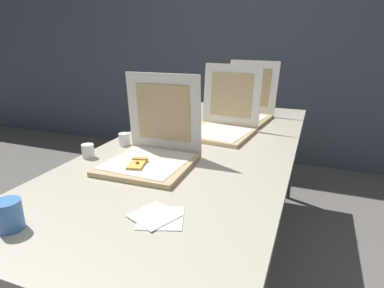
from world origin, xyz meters
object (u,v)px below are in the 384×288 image
(cup_white_near_center, at_px, (124,139))
(cup_white_near_left, at_px, (88,151))
(pizza_box_front, at_px, (152,152))
(pizza_box_back, at_px, (243,111))
(pizza_box_middle, at_px, (221,124))
(cup_white_mid, at_px, (149,131))
(table, at_px, (200,153))
(napkin_pile, at_px, (158,217))
(cup_printed_front, at_px, (9,215))

(cup_white_near_center, relative_size, cup_white_near_left, 1.00)
(pizza_box_front, distance_m, pizza_box_back, 0.99)
(pizza_box_middle, relative_size, cup_white_mid, 6.92)
(table, bearing_deg, cup_white_near_center, -158.94)
(cup_white_near_center, height_order, napkin_pile, cup_white_near_center)
(cup_white_near_center, distance_m, cup_white_near_left, 0.23)
(cup_white_near_left, relative_size, napkin_pile, 0.32)
(napkin_pile, bearing_deg, table, 99.45)
(cup_white_near_left, bearing_deg, cup_white_near_center, 74.47)
(cup_white_near_center, bearing_deg, table, 21.06)
(cup_white_mid, relative_size, napkin_pile, 0.32)
(pizza_box_back, distance_m, napkin_pile, 1.38)
(table, bearing_deg, napkin_pile, -80.55)
(cup_white_near_center, xyz_separation_m, napkin_pile, (0.49, -0.58, -0.03))
(cup_printed_front, bearing_deg, pizza_box_front, 76.49)
(pizza_box_front, relative_size, cup_white_mid, 6.05)
(pizza_box_middle, relative_size, cup_printed_front, 4.84)
(cup_white_near_center, distance_m, napkin_pile, 0.76)
(cup_white_near_center, bearing_deg, pizza_box_back, 60.26)
(pizza_box_middle, distance_m, napkin_pile, 0.98)
(cup_white_near_left, bearing_deg, napkin_pile, -33.35)
(napkin_pile, bearing_deg, cup_white_mid, 119.96)
(cup_white_near_center, bearing_deg, napkin_pile, -49.80)
(pizza_box_middle, xyz_separation_m, cup_printed_front, (-0.30, -1.19, -0.01))
(table, bearing_deg, cup_printed_front, -105.40)
(pizza_box_front, relative_size, cup_white_near_left, 6.05)
(pizza_box_front, xyz_separation_m, cup_white_near_center, (-0.26, 0.18, -0.02))
(pizza_box_back, distance_m, cup_white_near_left, 1.14)
(cup_white_mid, bearing_deg, cup_printed_front, -86.25)
(pizza_box_middle, relative_size, napkin_pile, 2.23)
(table, relative_size, pizza_box_front, 5.66)
(pizza_box_back, xyz_separation_m, cup_printed_front, (-0.34, -1.59, -0.01))
(cup_white_near_left, height_order, cup_white_mid, same)
(cup_printed_front, height_order, napkin_pile, cup_printed_front)
(pizza_box_front, distance_m, cup_white_near_center, 0.32)
(cup_white_near_center, xyz_separation_m, cup_white_mid, (0.05, 0.19, 0.00))
(table, relative_size, cup_white_mid, 34.29)
(cup_printed_front, bearing_deg, table, 74.60)
(pizza_box_back, xyz_separation_m, napkin_pile, (0.04, -1.38, -0.05))
(pizza_box_middle, relative_size, cup_white_near_center, 6.92)
(pizza_box_middle, bearing_deg, cup_white_mid, -144.23)
(cup_white_near_left, bearing_deg, cup_printed_front, -73.31)
(pizza_box_front, distance_m, napkin_pile, 0.47)
(pizza_box_middle, distance_m, cup_white_near_left, 0.78)
(table, xyz_separation_m, pizza_box_front, (-0.11, -0.32, 0.10))
(cup_printed_front, distance_m, napkin_pile, 0.44)
(cup_white_near_center, distance_m, cup_printed_front, 0.80)
(pizza_box_back, distance_m, cup_white_near_center, 0.91)
(table, distance_m, pizza_box_back, 0.66)
(pizza_box_back, relative_size, cup_white_near_center, 7.56)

